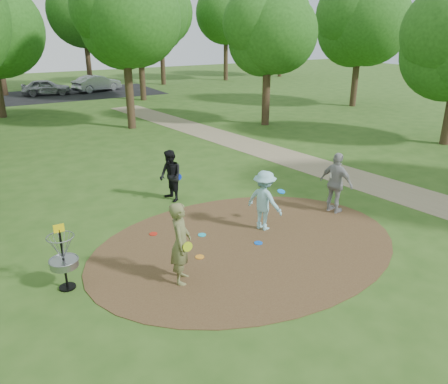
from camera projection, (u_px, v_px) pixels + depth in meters
ground at (247, 245)px, 11.47m from camera, size 100.00×100.00×0.00m
dirt_clearing at (247, 245)px, 11.46m from camera, size 8.40×8.40×0.02m
footpath at (365, 181)px, 16.12m from camera, size 7.55×39.89×0.01m
parking_lot at (73, 94)px, 36.65m from camera, size 14.00×8.00×0.01m
player_observer_with_disc at (181, 243)px, 9.53m from camera, size 0.74×0.83×1.91m
player_throwing_with_disc at (264, 201)px, 12.09m from camera, size 1.21×1.26×1.72m
player_walking_with_disc at (171, 176)px, 14.09m from camera, size 0.76×0.88×1.70m
player_waiting_with_disc at (336, 183)px, 13.17m from camera, size 0.70×1.18×1.89m
disc_ground_cyan at (202, 235)px, 11.96m from camera, size 0.22×0.22×0.02m
disc_ground_blue at (258, 243)px, 11.52m from camera, size 0.22×0.22×0.02m
disc_ground_red at (153, 234)px, 12.02m from camera, size 0.22×0.22×0.02m
car_left at (46, 87)px, 35.76m from camera, size 4.00×2.24×1.29m
car_right at (97, 83)px, 37.81m from camera, size 4.43×2.77×1.38m
disc_ground_orange at (200, 257)px, 10.83m from camera, size 0.22×0.22×0.02m
disc_golf_basket at (62, 253)px, 9.29m from camera, size 0.63×0.63×1.54m
tree_ring at (170, 29)px, 17.62m from camera, size 36.99×45.55×9.26m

